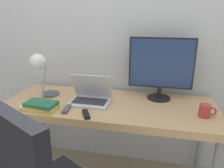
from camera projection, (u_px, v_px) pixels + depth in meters
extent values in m
cube|color=silver|center=(118.00, 34.00, 2.00)|extent=(8.00, 0.05, 2.60)
cube|color=tan|center=(109.00, 107.00, 1.81)|extent=(1.73, 0.66, 0.06)
cylinder|color=gray|center=(9.00, 153.00, 1.85)|extent=(0.05, 0.05, 0.72)
cylinder|color=gray|center=(42.00, 123.00, 2.35)|extent=(0.05, 0.05, 0.72)
cylinder|color=gray|center=(200.00, 141.00, 2.02)|extent=(0.05, 0.05, 0.72)
cube|color=silver|center=(90.00, 102.00, 1.80)|extent=(0.33, 0.24, 0.02)
cube|color=#2D2D33|center=(90.00, 101.00, 1.79)|extent=(0.28, 0.14, 0.00)
cube|color=silver|center=(92.00, 86.00, 1.83)|extent=(0.33, 0.10, 0.22)
cube|color=silver|center=(92.00, 86.00, 1.82)|extent=(0.29, 0.09, 0.19)
cylinder|color=black|center=(159.00, 98.00, 1.90)|extent=(0.20, 0.20, 0.01)
cylinder|color=black|center=(159.00, 92.00, 1.88)|extent=(0.04, 0.04, 0.10)
cube|color=black|center=(161.00, 63.00, 1.81)|extent=(0.53, 0.02, 0.42)
cube|color=navy|center=(161.00, 64.00, 1.79)|extent=(0.51, 0.00, 0.40)
cylinder|color=#4C4C51|center=(50.00, 94.00, 1.98)|extent=(0.16, 0.16, 0.02)
cylinder|color=#99999E|center=(44.00, 78.00, 1.86)|extent=(0.02, 0.17, 0.33)
sphere|color=white|center=(38.00, 62.00, 1.74)|extent=(0.13, 0.13, 0.13)
cube|color=black|center=(19.00, 168.00, 1.00)|extent=(0.44, 0.28, 0.55)
cube|color=gold|center=(41.00, 108.00, 1.67)|extent=(0.25, 0.12, 0.03)
cube|color=#286B47|center=(41.00, 104.00, 1.67)|extent=(0.25, 0.16, 0.03)
cube|color=black|center=(86.00, 114.00, 1.58)|extent=(0.10, 0.14, 0.02)
cube|color=#4C4C51|center=(67.00, 109.00, 1.67)|extent=(0.06, 0.15, 0.02)
cylinder|color=#B23833|center=(205.00, 111.00, 1.56)|extent=(0.08, 0.08, 0.09)
torus|color=#B23833|center=(212.00, 111.00, 1.55)|extent=(0.06, 0.01, 0.06)
ellipsoid|color=white|center=(28.00, 107.00, 1.69)|extent=(0.14, 0.11, 0.04)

